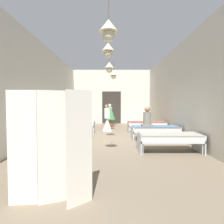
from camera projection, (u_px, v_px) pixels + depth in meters
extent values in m
cube|color=#7A6B56|center=(112.00, 141.00, 7.75)|extent=(6.32, 13.60, 0.10)
cube|color=beige|center=(112.00, 97.00, 14.24)|extent=(6.12, 0.20, 4.01)
cube|color=beige|center=(39.00, 91.00, 7.66)|extent=(0.20, 13.00, 4.01)
cube|color=beige|center=(185.00, 91.00, 7.64)|extent=(0.20, 13.00, 4.01)
cube|color=#2D2823|center=(112.00, 107.00, 14.16)|extent=(1.40, 0.06, 2.40)
cylinder|color=brown|center=(109.00, 4.00, 4.17)|extent=(0.02, 0.02, 0.63)
cone|color=beige|center=(109.00, 26.00, 4.19)|extent=(0.44, 0.44, 0.28)
sphere|color=beige|center=(109.00, 36.00, 4.20)|extent=(0.28, 0.28, 0.28)
cylinder|color=brown|center=(109.00, 36.00, 6.43)|extent=(0.02, 0.02, 0.42)
cone|color=beige|center=(109.00, 47.00, 6.45)|extent=(0.44, 0.44, 0.28)
sphere|color=beige|center=(109.00, 53.00, 6.46)|extent=(0.28, 0.28, 0.28)
cylinder|color=brown|center=(110.00, 55.00, 8.71)|extent=(0.02, 0.02, 0.58)
cone|color=beige|center=(110.00, 65.00, 8.73)|extent=(0.44, 0.44, 0.28)
sphere|color=beige|center=(110.00, 70.00, 8.74)|extent=(0.28, 0.28, 0.28)
cylinder|color=brown|center=(114.00, 65.00, 10.98)|extent=(0.02, 0.02, 0.58)
cone|color=beige|center=(114.00, 73.00, 11.00)|extent=(0.44, 0.44, 0.28)
sphere|color=beige|center=(114.00, 77.00, 11.01)|extent=(0.28, 0.28, 0.28)
cylinder|color=#B7BCC1|center=(20.00, 149.00, 5.49)|extent=(0.03, 0.03, 0.34)
cylinder|color=#B7BCC1|center=(31.00, 144.00, 6.21)|extent=(0.03, 0.03, 0.34)
cylinder|color=#B7BCC1|center=(79.00, 149.00, 5.48)|extent=(0.03, 0.03, 0.34)
cylinder|color=#B7BCC1|center=(83.00, 144.00, 6.20)|extent=(0.03, 0.03, 0.34)
cube|color=#B7BCC1|center=(53.00, 140.00, 5.84)|extent=(1.90, 0.84, 0.07)
cube|color=#B7BCC1|center=(24.00, 143.00, 5.84)|extent=(0.04, 0.84, 0.57)
cube|color=#B7BCC1|center=(83.00, 143.00, 5.84)|extent=(0.04, 0.84, 0.57)
cube|color=silver|center=(53.00, 136.00, 5.83)|extent=(1.82, 0.78, 0.14)
cube|color=beige|center=(53.00, 134.00, 5.83)|extent=(1.86, 0.82, 0.02)
cylinder|color=#B7BCC1|center=(144.00, 149.00, 5.47)|extent=(0.03, 0.03, 0.34)
cylinder|color=#B7BCC1|center=(140.00, 144.00, 6.19)|extent=(0.03, 0.03, 0.34)
cylinder|color=#B7BCC1|center=(204.00, 149.00, 5.47)|extent=(0.03, 0.03, 0.34)
cylinder|color=#B7BCC1|center=(193.00, 144.00, 6.19)|extent=(0.03, 0.03, 0.34)
cube|color=#B7BCC1|center=(170.00, 140.00, 5.82)|extent=(1.90, 0.84, 0.07)
cube|color=#B7BCC1|center=(140.00, 143.00, 5.83)|extent=(0.04, 0.84, 0.57)
cube|color=#B7BCC1|center=(200.00, 143.00, 5.82)|extent=(0.04, 0.84, 0.57)
cube|color=silver|center=(170.00, 137.00, 5.82)|extent=(1.82, 0.78, 0.14)
cube|color=#9E9E93|center=(170.00, 134.00, 5.81)|extent=(1.86, 0.82, 0.02)
cylinder|color=#B7BCC1|center=(44.00, 137.00, 7.39)|extent=(0.03, 0.03, 0.34)
cylinder|color=#B7BCC1|center=(50.00, 134.00, 8.11)|extent=(0.03, 0.03, 0.34)
cylinder|color=#B7BCC1|center=(88.00, 137.00, 7.38)|extent=(0.03, 0.03, 0.34)
cylinder|color=#B7BCC1|center=(90.00, 134.00, 8.10)|extent=(0.03, 0.03, 0.34)
cube|color=#B7BCC1|center=(68.00, 131.00, 7.73)|extent=(1.90, 0.84, 0.07)
cube|color=#B7BCC1|center=(45.00, 133.00, 7.74)|extent=(0.04, 0.84, 0.57)
cube|color=#B7BCC1|center=(91.00, 133.00, 7.73)|extent=(0.04, 0.84, 0.57)
cube|color=silver|center=(68.00, 128.00, 7.73)|extent=(1.82, 0.78, 0.14)
cube|color=slate|center=(68.00, 126.00, 7.72)|extent=(1.86, 0.82, 0.02)
cylinder|color=#B7BCC1|center=(136.00, 137.00, 7.37)|extent=(0.03, 0.03, 0.34)
cylinder|color=#B7BCC1|center=(134.00, 134.00, 8.09)|extent=(0.03, 0.03, 0.34)
cylinder|color=#B7BCC1|center=(180.00, 137.00, 7.36)|extent=(0.03, 0.03, 0.34)
cylinder|color=#B7BCC1|center=(174.00, 134.00, 8.08)|extent=(0.03, 0.03, 0.34)
cube|color=#B7BCC1|center=(156.00, 131.00, 7.72)|extent=(1.90, 0.84, 0.07)
cube|color=#B7BCC1|center=(133.00, 133.00, 7.73)|extent=(0.04, 0.84, 0.57)
cube|color=#B7BCC1|center=(179.00, 133.00, 7.72)|extent=(0.04, 0.84, 0.57)
cube|color=silver|center=(156.00, 128.00, 7.71)|extent=(1.82, 0.78, 0.14)
cube|color=slate|center=(156.00, 126.00, 7.71)|extent=(1.86, 0.82, 0.02)
cylinder|color=#B7BCC1|center=(58.00, 130.00, 9.28)|extent=(0.03, 0.03, 0.34)
cylinder|color=#B7BCC1|center=(62.00, 128.00, 10.00)|extent=(0.03, 0.03, 0.34)
cylinder|color=#B7BCC1|center=(93.00, 130.00, 9.28)|extent=(0.03, 0.03, 0.34)
cylinder|color=#B7BCC1|center=(94.00, 129.00, 10.00)|extent=(0.03, 0.03, 0.34)
cube|color=#B7BCC1|center=(77.00, 125.00, 9.63)|extent=(1.90, 0.84, 0.07)
cube|color=#B7BCC1|center=(59.00, 127.00, 9.64)|extent=(0.04, 0.84, 0.57)
cube|color=#B7BCC1|center=(95.00, 127.00, 9.63)|extent=(0.04, 0.84, 0.57)
cube|color=white|center=(77.00, 123.00, 9.63)|extent=(1.82, 0.78, 0.14)
cube|color=beige|center=(77.00, 122.00, 9.62)|extent=(1.86, 0.82, 0.02)
cylinder|color=#B7BCC1|center=(131.00, 130.00, 9.27)|extent=(0.03, 0.03, 0.34)
cylinder|color=#B7BCC1|center=(130.00, 129.00, 9.99)|extent=(0.03, 0.03, 0.34)
cylinder|color=#B7BCC1|center=(166.00, 131.00, 9.26)|extent=(0.03, 0.03, 0.34)
cylinder|color=#B7BCC1|center=(163.00, 129.00, 9.98)|extent=(0.03, 0.03, 0.34)
cube|color=#B7BCC1|center=(147.00, 125.00, 9.62)|extent=(1.90, 0.84, 0.07)
cube|color=#B7BCC1|center=(129.00, 127.00, 9.62)|extent=(0.04, 0.84, 0.57)
cube|color=#B7BCC1|center=(166.00, 127.00, 9.62)|extent=(0.04, 0.84, 0.57)
cube|color=white|center=(147.00, 123.00, 9.61)|extent=(1.82, 0.78, 0.14)
cube|color=#8C4C47|center=(147.00, 122.00, 9.61)|extent=(1.86, 0.82, 0.02)
cone|color=white|center=(111.00, 121.00, 12.11)|extent=(0.52, 0.52, 0.70)
cylinder|color=white|center=(111.00, 112.00, 12.09)|extent=(0.30, 0.30, 0.55)
sphere|color=beige|center=(111.00, 106.00, 12.07)|extent=(0.22, 0.22, 0.22)
cone|color=white|center=(111.00, 104.00, 12.06)|extent=(0.18, 0.18, 0.10)
cone|color=white|center=(108.00, 125.00, 10.24)|extent=(0.52, 0.52, 0.70)
cylinder|color=white|center=(108.00, 113.00, 10.21)|extent=(0.30, 0.30, 0.55)
sphere|color=tan|center=(108.00, 106.00, 10.19)|extent=(0.22, 0.22, 0.22)
cone|color=white|center=(108.00, 105.00, 10.19)|extent=(0.18, 0.18, 0.10)
cylinder|color=slate|center=(148.00, 119.00, 7.60)|extent=(0.32, 0.32, 0.58)
cube|color=slate|center=(148.00, 125.00, 7.61)|extent=(0.44, 0.44, 0.08)
sphere|color=#846047|center=(148.00, 109.00, 7.58)|extent=(0.22, 0.22, 0.22)
cylinder|color=brown|center=(112.00, 125.00, 11.86)|extent=(0.33, 0.33, 0.29)
cylinder|color=brown|center=(112.00, 121.00, 11.85)|extent=(0.06, 0.06, 0.20)
cone|color=#3D7A42|center=(112.00, 113.00, 11.83)|extent=(0.58, 0.58, 0.82)
cube|color=silver|center=(23.00, 148.00, 2.77)|extent=(0.42, 0.07, 1.70)
cube|color=silver|center=(53.00, 147.00, 2.83)|extent=(0.40, 0.19, 1.70)
cube|color=silver|center=(80.00, 148.00, 2.76)|extent=(0.34, 0.29, 1.70)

